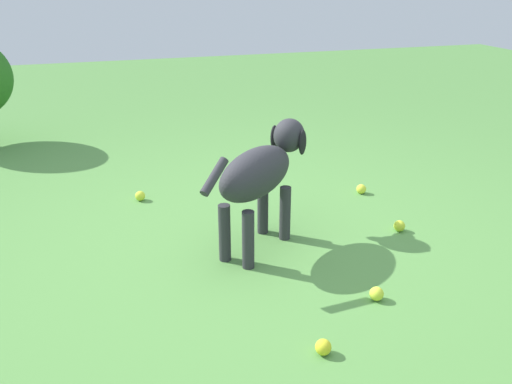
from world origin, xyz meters
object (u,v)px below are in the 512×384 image
(tennis_ball_2, at_px, (361,189))
(tennis_ball_0, at_px, (323,347))
(tennis_ball_4, at_px, (377,294))
(tennis_ball_1, at_px, (140,196))
(tennis_ball_3, at_px, (399,226))
(dog, at_px, (262,172))

(tennis_ball_2, bearing_deg, tennis_ball_0, 147.59)
(tennis_ball_2, height_order, tennis_ball_4, same)
(tennis_ball_1, distance_m, tennis_ball_2, 1.49)
(tennis_ball_1, bearing_deg, tennis_ball_0, -163.42)
(tennis_ball_2, distance_m, tennis_ball_4, 1.30)
(tennis_ball_1, distance_m, tennis_ball_3, 1.67)
(tennis_ball_0, height_order, tennis_ball_4, same)
(dog, xyz_separation_m, tennis_ball_3, (-0.08, -0.82, -0.40))
(tennis_ball_0, distance_m, tennis_ball_3, 1.24)
(tennis_ball_0, relative_size, tennis_ball_4, 1.00)
(tennis_ball_4, bearing_deg, tennis_ball_0, 125.41)
(tennis_ball_0, bearing_deg, tennis_ball_2, -32.41)
(tennis_ball_2, xyz_separation_m, tennis_ball_3, (-0.58, 0.06, 0.00))
(tennis_ball_3, bearing_deg, tennis_ball_2, -5.40)
(tennis_ball_0, bearing_deg, tennis_ball_1, 16.58)
(dog, height_order, tennis_ball_0, dog)
(tennis_ball_1, bearing_deg, tennis_ball_2, -102.58)
(tennis_ball_1, xyz_separation_m, tennis_ball_4, (-1.51, -0.92, 0.00))
(dog, xyz_separation_m, tennis_ball_4, (-0.68, -0.34, -0.40))
(tennis_ball_0, height_order, tennis_ball_2, same)
(tennis_ball_3, relative_size, tennis_ball_4, 1.00)
(tennis_ball_2, height_order, tennis_ball_3, same)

